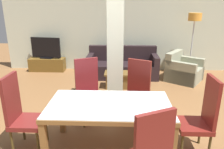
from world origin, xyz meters
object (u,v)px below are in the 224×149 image
dining_table (110,113)px  dining_chair_far_left (89,89)px  dining_chair_head_right (201,115)px  tv_screen (46,48)px  floor_lamp (194,23)px  bottle (117,70)px  dining_chair_head_left (21,112)px  tv_stand (47,64)px  coffee_table (117,80)px  sofa (122,67)px  dining_chair_far_right (136,91)px  armchair (183,71)px

dining_table → dining_chair_far_left: (-0.44, 0.93, -0.01)m
dining_chair_head_right → tv_screen: bearing=41.7°
floor_lamp → bottle: bearing=-151.0°
dining_chair_head_left → tv_stand: bearing=-166.8°
coffee_table → dining_chair_head_right: bearing=-64.2°
dining_table → sofa: size_ratio=0.85×
floor_lamp → dining_chair_far_left: bearing=-133.9°
dining_chair_far_right → dining_chair_far_left: size_ratio=1.00×
bottle → floor_lamp: bearing=29.0°
dining_chair_far_right → armchair: dining_chair_far_right is taller
armchair → bottle: bearing=-35.2°
coffee_table → bottle: 0.29m
dining_table → tv_stand: bearing=119.4°
bottle → tv_stand: 2.75m
coffee_table → dining_table: bearing=-91.4°
coffee_table → dining_chair_head_left: bearing=-118.0°
dining_chair_far_right → coffee_table: (-0.38, 1.73, -0.39)m
bottle → floor_lamp: size_ratio=0.12×
dining_chair_head_left → dining_chair_head_right: bearing=90.0°
dining_table → coffee_table: (0.06, 2.59, -0.40)m
sofa → dining_table: bearing=86.6°
dining_table → sofa: (0.21, 3.53, -0.31)m
dining_chair_far_left → floor_lamp: 4.04m
dining_chair_far_left → floor_lamp: floor_lamp is taller
floor_lamp → dining_table: bearing=-121.2°
armchair → dining_table: bearing=3.8°
dining_chair_head_left → floor_lamp: floor_lamp is taller
dining_chair_head_right → bottle: (-1.26, 2.52, -0.11)m
sofa → bottle: (-0.15, -1.01, 0.19)m
dining_table → dining_chair_head_right: bearing=0.0°
dining_chair_head_right → floor_lamp: floor_lamp is taller
sofa → tv_screen: (-2.46, 0.46, 0.45)m
dining_chair_head_left → dining_chair_head_right: (2.62, 0.00, 0.00)m
dining_chair_far_right → tv_screen: bearing=-22.2°
coffee_table → tv_stand: bearing=148.8°
dining_chair_far_right → armchair: (1.49, 2.34, -0.31)m
tv_stand → coffee_table: bearing=-31.2°
coffee_table → tv_stand: (-2.31, 1.40, 0.00)m
dining_table → sofa: sofa is taller
floor_lamp → tv_screen: bearing=177.0°
dining_chair_head_right → dining_chair_head_left: bearing=90.0°
coffee_table → tv_screen: 2.76m
armchair → tv_stand: bearing=-65.8°
floor_lamp → dining_chair_head_left: bearing=-133.7°
dining_chair_far_left → bottle: (0.49, 1.59, -0.11)m
dining_chair_head_left → tv_screen: 4.10m
dining_chair_head_right → tv_screen: 5.35m
dining_chair_far_left → tv_stand: dining_chair_far_left is taller
dining_chair_far_right → dining_chair_far_left: 0.88m
tv_stand → sofa: bearing=-10.7°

